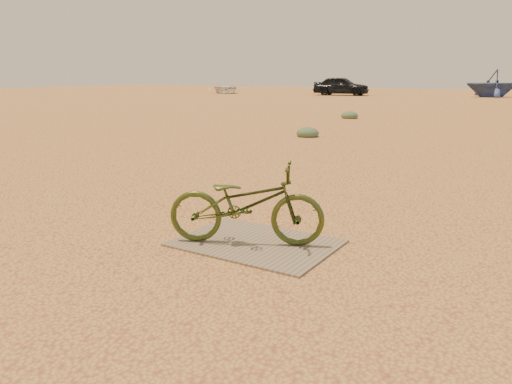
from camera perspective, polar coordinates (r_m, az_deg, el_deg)
The scene contains 8 objects.
ground at distance 4.91m, azimuth -4.80°, elevation -7.47°, with size 120.00×120.00×0.00m, color #D8A151.
plywood_board at distance 5.26m, azimuth 0.00°, elevation -5.84°, with size 1.61×1.16×0.02m, color #866D56.
bicycle at distance 5.11m, azimuth -1.14°, elevation -1.35°, with size 0.56×1.60×0.84m, color #3A4718.
car at distance 43.40m, azimuth 9.72°, elevation 11.87°, with size 1.85×4.58×1.56m, color black.
boat_near_left at distance 47.55m, azimuth -3.54°, elevation 11.76°, with size 3.23×4.52×0.94m, color silver.
boat_far_left at distance 43.45m, azimuth 25.39°, elevation 11.17°, with size 3.48×4.04×2.12m, color #394C7F.
kale_a at distance 14.40m, azimuth 5.91°, elevation 6.31°, with size 0.64×0.64×0.35m, color #5D754C.
kale_c at distance 20.70m, azimuth 10.63°, elevation 8.28°, with size 0.68×0.68×0.37m, color #5D754C.
Camera 1 is at (2.77, -3.66, 1.74)m, focal length 35.00 mm.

